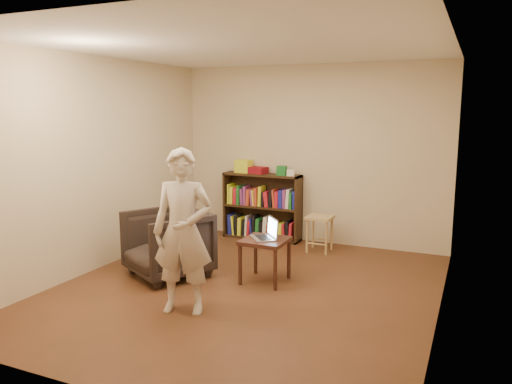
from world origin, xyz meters
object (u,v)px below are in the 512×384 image
at_px(stool, 320,223).
at_px(laptop, 267,234).
at_px(bookshelf, 262,210).
at_px(person, 183,232).
at_px(side_table, 265,246).
at_px(armchair, 168,243).

xyz_separation_m(stool, laptop, (-0.20, -1.42, 0.16)).
distance_m(stool, laptop, 1.44).
bearing_deg(stool, laptop, -98.06).
relative_size(bookshelf, laptop, 3.00).
bearing_deg(person, side_table, 55.04).
relative_size(side_table, laptop, 1.26).
bearing_deg(laptop, bookshelf, 164.06).
distance_m(laptop, person, 1.22).
relative_size(bookshelf, stool, 2.39).
relative_size(bookshelf, person, 0.75).
xyz_separation_m(stool, side_table, (-0.21, -1.44, 0.02)).
xyz_separation_m(laptop, person, (-0.40, -1.13, 0.24)).
xyz_separation_m(bookshelf, armchair, (-0.34, -2.05, -0.04)).
relative_size(armchair, person, 0.54).
bearing_deg(stool, armchair, -127.94).
distance_m(armchair, person, 1.18).
bearing_deg(side_table, laptop, 68.62).
distance_m(stool, side_table, 1.46).
height_order(stool, person, person).
xyz_separation_m(side_table, laptop, (0.01, 0.03, 0.14)).
bearing_deg(side_table, armchair, -165.99).
distance_m(armchair, laptop, 1.20).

